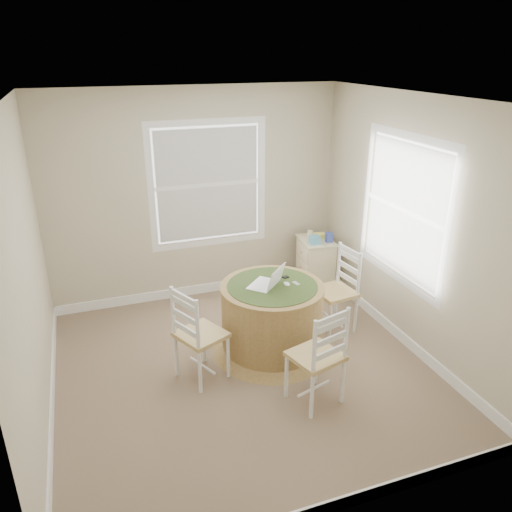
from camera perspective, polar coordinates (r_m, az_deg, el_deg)
name	(u,v)px	position (r m, az deg, el deg)	size (l,w,h in m)	color
room	(254,241)	(4.69, -0.26, 1.74)	(3.64, 3.64, 2.64)	#8D7159
round_table	(272,316)	(5.21, 1.83, -6.82)	(1.24, 1.24, 0.76)	#A48149
chair_left	(201,334)	(4.80, -6.31, -8.87)	(0.42, 0.40, 0.95)	white
chair_near	(316,355)	(4.51, 6.82, -11.22)	(0.42, 0.40, 0.95)	white
chair_right	(335,292)	(5.62, 8.97, -4.03)	(0.42, 0.40, 0.95)	white
laptop	(266,283)	(5.03, 1.19, -3.10)	(0.44, 0.44, 0.23)	white
mouse	(287,284)	(5.07, 3.51, -3.21)	(0.06, 0.10, 0.03)	white
phone	(296,284)	(5.10, 4.60, -3.17)	(0.04, 0.09, 0.02)	#B7BABF
keys	(286,278)	(5.22, 3.39, -2.47)	(0.06, 0.05, 0.03)	black
corner_chest	(315,265)	(6.57, 6.77, -1.01)	(0.45, 0.57, 0.71)	beige
tissue_box	(315,239)	(6.29, 6.73, 1.89)	(0.12, 0.12, 0.10)	#5096B7
box_yellow	(318,236)	(6.48, 7.15, 2.29)	(0.15, 0.10, 0.06)	#E3DB50
box_blue	(328,237)	(6.36, 8.24, 2.13)	(0.08, 0.08, 0.12)	#334399
cup_cream	(311,234)	(6.49, 6.25, 2.52)	(0.07, 0.07, 0.09)	beige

